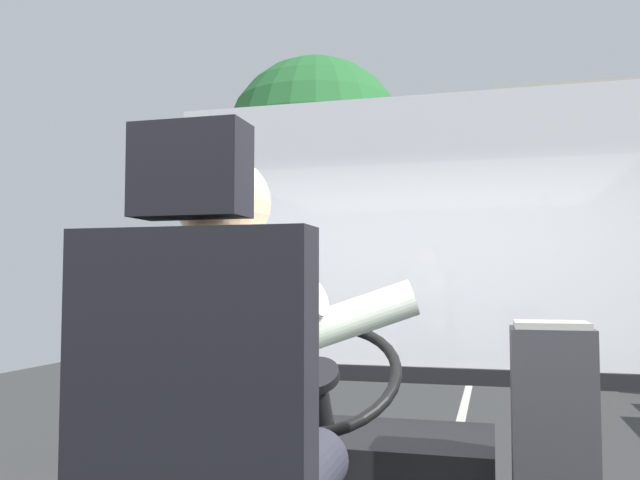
# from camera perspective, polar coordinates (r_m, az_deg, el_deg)

# --- Properties ---
(ground) EXTENTS (18.00, 44.00, 0.06)m
(ground) POSITION_cam_1_polar(r_m,az_deg,el_deg) (10.74, 12.51, -13.39)
(ground) COLOR #373737
(bus_driver) EXTENTS (0.77, 0.59, 0.83)m
(bus_driver) POSITION_cam_1_polar(r_m,az_deg,el_deg) (1.50, -7.47, -13.60)
(bus_driver) COLOR #282833
(bus_driver) RESTS_ON driver_seat
(steering_console) EXTENTS (1.10, 1.03, 0.84)m
(steering_console) POSITION_cam_1_polar(r_m,az_deg,el_deg) (2.70, 2.43, -19.92)
(steering_console) COLOR black
(steering_console) RESTS_ON bus_floor
(fare_box) EXTENTS (0.25, 0.22, 0.86)m
(fare_box) POSITION_cam_1_polar(r_m,az_deg,el_deg) (2.29, 19.59, -17.47)
(fare_box) COLOR #333338
(fare_box) RESTS_ON bus_floor
(windshield_panel) EXTENTS (2.50, 0.08, 1.48)m
(windshield_panel) POSITION_cam_1_polar(r_m,az_deg,el_deg) (3.42, 7.25, -2.49)
(windshield_panel) COLOR silver
(street_tree) EXTENTS (3.56, 3.56, 6.22)m
(street_tree) POSITION_cam_1_polar(r_m,az_deg,el_deg) (13.08, -0.36, 7.91)
(street_tree) COLOR #4C3828
(street_tree) RESTS_ON ground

